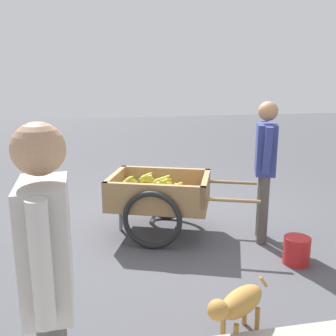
% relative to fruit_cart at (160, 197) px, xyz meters
% --- Properties ---
extents(ground_plane, '(24.00, 24.00, 0.00)m').
position_rel_fruit_cart_xyz_m(ground_plane, '(-0.19, -0.15, -0.44)').
color(ground_plane, '#47474C').
extents(fruit_cart, '(1.81, 1.29, 0.71)m').
position_rel_fruit_cart_xyz_m(fruit_cart, '(0.00, 0.00, 0.00)').
color(fruit_cart, '#937047').
rests_on(fruit_cart, ground).
extents(vendor_person, '(0.31, 0.54, 1.53)m').
position_rel_fruit_cart_xyz_m(vendor_person, '(-1.08, 0.40, 0.47)').
color(vendor_person, '#4C4742').
rests_on(vendor_person, ground).
extents(dog, '(0.58, 0.42, 0.40)m').
position_rel_fruit_cart_xyz_m(dog, '(-0.21, 1.95, -0.17)').
color(dog, '#AD7A38').
rests_on(dog, ground).
extents(plastic_bucket, '(0.26, 0.26, 0.27)m').
position_rel_fruit_cart_xyz_m(plastic_bucket, '(-1.18, 1.00, -0.31)').
color(plastic_bucket, '#B21E1E').
rests_on(plastic_bucket, ground).
extents(bystander_person, '(0.22, 0.57, 1.63)m').
position_rel_fruit_cart_xyz_m(bystander_person, '(0.94, 2.61, 0.54)').
color(bystander_person, '#4C4742').
rests_on(bystander_person, ground).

